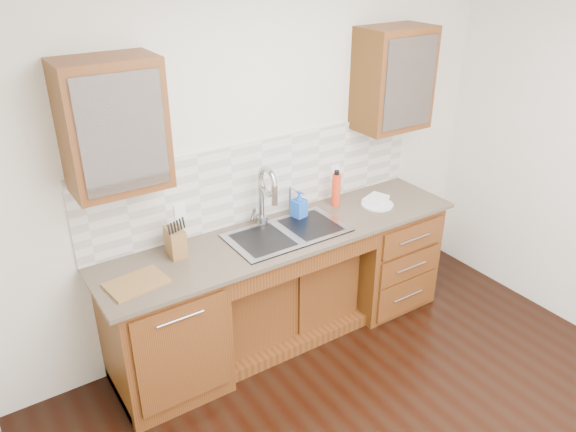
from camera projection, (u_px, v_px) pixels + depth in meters
wall_back at (257, 158)px, 4.01m from camera, size 4.00×0.10×2.70m
base_cabinet_left at (164, 332)px, 3.69m from camera, size 0.70×0.62×0.88m
base_cabinet_center at (279, 292)px, 4.26m from camera, size 1.20×0.44×0.70m
base_cabinet_right at (382, 252)px, 4.62m from camera, size 0.70×0.62×0.88m
countertop at (286, 234)px, 3.94m from camera, size 2.70×0.65×0.03m
backsplash at (262, 179)px, 4.03m from camera, size 2.70×0.02×0.59m
sink at (287, 244)px, 3.96m from camera, size 0.84×0.46×0.19m
faucet at (261, 198)px, 3.97m from camera, size 0.04×0.04×0.40m
filter_tap at (290, 200)px, 4.13m from camera, size 0.02×0.02×0.24m
upper_cabinet_left at (113, 126)px, 3.12m from camera, size 0.55×0.34×0.75m
upper_cabinet_right at (393, 79)px, 4.15m from camera, size 0.55×0.34×0.75m
outlet_left at (180, 212)px, 3.74m from camera, size 0.08×0.01×0.12m
outlet_right at (335, 172)px, 4.38m from camera, size 0.08×0.01×0.12m
soap_bottle at (299, 204)px, 4.10m from camera, size 0.11×0.11×0.21m
water_bottle at (336, 190)px, 4.28m from camera, size 0.07×0.07×0.25m
plate at (377, 204)px, 4.32m from camera, size 0.33×0.33×0.01m
dish_towel at (376, 199)px, 4.36m from camera, size 0.23×0.20×0.03m
knife_block at (176, 242)px, 3.62m from camera, size 0.11×0.17×0.19m
cutting_board at (137, 283)px, 3.34m from camera, size 0.38×0.29×0.02m
cup_left_a at (97, 138)px, 3.10m from camera, size 0.15×0.15×0.09m
cup_left_b at (125, 133)px, 3.17m from camera, size 0.14×0.14×0.10m
cup_right_a at (383, 87)px, 4.13m from camera, size 0.15×0.15×0.10m
cup_right_b at (401, 85)px, 4.22m from camera, size 0.11×0.11×0.08m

